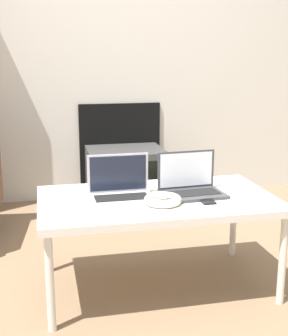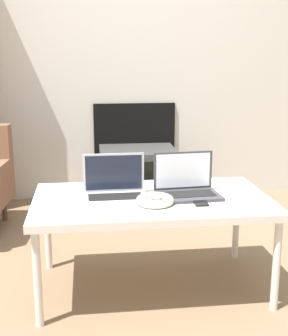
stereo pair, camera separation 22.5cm
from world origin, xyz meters
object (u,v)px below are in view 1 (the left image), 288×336
at_px(laptop_right, 191,185).
at_px(headphones, 163,200).
at_px(phone, 205,200).
at_px(laptop_left, 120,189).
at_px(tv, 126,177).

xyz_separation_m(laptop_right, headphones, (-0.17, -0.13, -0.03)).
bearing_deg(laptop_right, headphones, -148.16).
bearing_deg(headphones, phone, 1.82).
relative_size(laptop_left, phone, 2.15).
xyz_separation_m(headphones, tv, (0.08, 1.46, -0.27)).
height_order(laptop_left, headphones, laptop_left).
height_order(laptop_right, phone, laptop_right).
bearing_deg(tv, phone, -85.07).
bearing_deg(laptop_right, tv, 89.67).
xyz_separation_m(laptop_right, tv, (-0.09, 1.34, -0.30)).
height_order(headphones, phone, headphones).
relative_size(laptop_right, headphones, 1.79).
relative_size(phone, tv, 0.24).
bearing_deg(phone, laptop_left, 162.91).
relative_size(laptop_left, headphones, 1.72).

